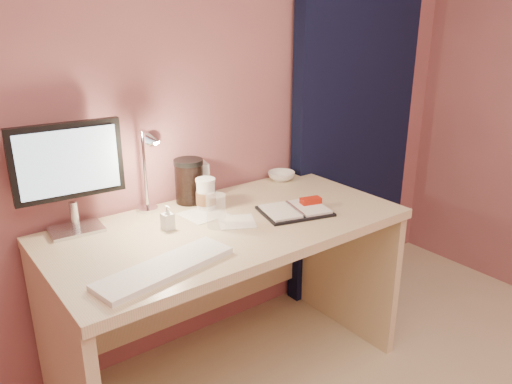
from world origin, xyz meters
TOP-DOWN VIEW (x-y plane):
  - room at (0.95, 1.69)m, footprint 3.50×3.50m
  - desk at (0.00, 1.45)m, footprint 1.40×0.70m
  - monitor at (-0.50, 1.66)m, footprint 0.39×0.15m
  - keyboard at (-0.38, 1.18)m, footprint 0.49×0.22m
  - planner at (0.29, 1.30)m, footprint 0.32×0.27m
  - paper_b at (-0.04, 1.51)m, footprint 0.17×0.17m
  - paper_c at (0.03, 1.36)m, footprint 0.19×0.19m
  - coffee_cup at (0.01, 1.55)m, footprint 0.08×0.08m
  - clear_cup at (-0.06, 1.37)m, footprint 0.07×0.07m
  - bowl at (0.51, 1.66)m, footprint 0.14×0.14m
  - lotion_bottle at (-0.22, 1.46)m, footprint 0.04×0.04m
  - dark_jar at (-0.00, 1.67)m, footprint 0.12×0.12m
  - product_box at (0.03, 1.69)m, footprint 0.13×0.11m
  - desk_lamp at (-0.19, 1.59)m, footprint 0.09×0.23m

SIDE VIEW (x-z plane):
  - desk at x=0.00m, z-range 0.14..0.87m
  - paper_c at x=0.03m, z-range 0.73..0.73m
  - paper_b at x=-0.04m, z-range 0.73..0.73m
  - keyboard at x=-0.38m, z-range 0.73..0.75m
  - planner at x=0.29m, z-range 0.72..0.76m
  - bowl at x=0.51m, z-range 0.73..0.77m
  - lotion_bottle at x=-0.22m, z-range 0.73..0.83m
  - coffee_cup at x=0.01m, z-range 0.73..0.86m
  - clear_cup at x=-0.06m, z-range 0.73..0.86m
  - product_box at x=0.03m, z-range 0.73..0.90m
  - dark_jar at x=0.00m, z-range 0.73..0.90m
  - desk_lamp at x=-0.19m, z-range 0.78..1.14m
  - monitor at x=-0.50m, z-range 0.77..1.19m
  - room at x=0.95m, z-range -0.61..2.89m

